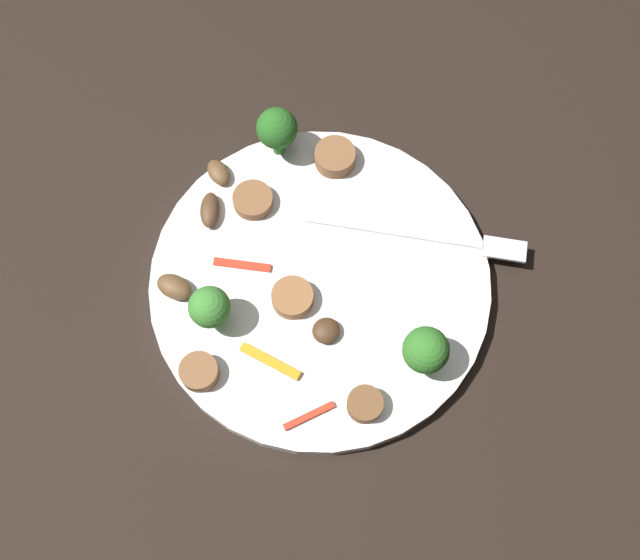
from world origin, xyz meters
TOP-DOWN VIEW (x-y plane):
  - ground_plane at (0.00, 0.00)m, footprint 1.40×1.40m
  - plate at (0.00, 0.00)m, footprint 0.27×0.27m
  - fork at (0.07, 0.06)m, footprint 0.18×0.04m
  - broccoli_floret_0 at (0.09, -0.04)m, footprint 0.04×0.04m
  - broccoli_floret_1 at (-0.07, -0.06)m, footprint 0.03×0.03m
  - broccoli_floret_2 at (-0.07, 0.10)m, footprint 0.03×0.03m
  - sausage_slice_0 at (-0.07, 0.05)m, footprint 0.04×0.04m
  - sausage_slice_1 at (-0.02, 0.11)m, footprint 0.04×0.04m
  - sausage_slice_2 at (-0.01, -0.02)m, footprint 0.04×0.04m
  - sausage_slice_3 at (0.06, -0.09)m, footprint 0.04×0.04m
  - sausage_slice_4 at (-0.06, -0.10)m, footprint 0.04×0.04m
  - mushroom_0 at (-0.10, 0.03)m, footprint 0.02×0.03m
  - mushroom_1 at (0.02, -0.04)m, footprint 0.03×0.03m
  - mushroom_2 at (-0.11, -0.04)m, footprint 0.03×0.02m
  - mushroom_3 at (-0.11, 0.06)m, footprint 0.03×0.03m
  - pepper_strip_0 at (-0.01, -0.08)m, footprint 0.05×0.02m
  - pepper_strip_1 at (-0.06, -0.01)m, footprint 0.05×0.01m
  - pepper_strip_2 at (0.03, -0.11)m, footprint 0.03×0.03m

SIDE VIEW (x-z plane):
  - ground_plane at x=0.00m, z-range 0.00..0.00m
  - plate at x=0.00m, z-range 0.00..0.02m
  - pepper_strip_1 at x=-0.06m, z-range 0.02..0.02m
  - fork at x=0.07m, z-range 0.02..0.02m
  - pepper_strip_2 at x=0.03m, z-range 0.02..0.02m
  - pepper_strip_0 at x=-0.01m, z-range 0.02..0.02m
  - sausage_slice_0 at x=-0.07m, z-range 0.02..0.03m
  - mushroom_1 at x=0.02m, z-range 0.02..0.03m
  - mushroom_3 at x=-0.11m, z-range 0.02..0.03m
  - mushroom_0 at x=-0.10m, z-range 0.02..0.03m
  - sausage_slice_2 at x=-0.01m, z-range 0.02..0.03m
  - sausage_slice_4 at x=-0.06m, z-range 0.02..0.03m
  - mushroom_2 at x=-0.11m, z-range 0.02..0.03m
  - sausage_slice_3 at x=0.06m, z-range 0.02..0.03m
  - sausage_slice_1 at x=-0.02m, z-range 0.02..0.03m
  - broccoli_floret_1 at x=-0.07m, z-range 0.02..0.07m
  - broccoli_floret_0 at x=0.09m, z-range 0.02..0.07m
  - broccoli_floret_2 at x=-0.07m, z-range 0.02..0.07m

